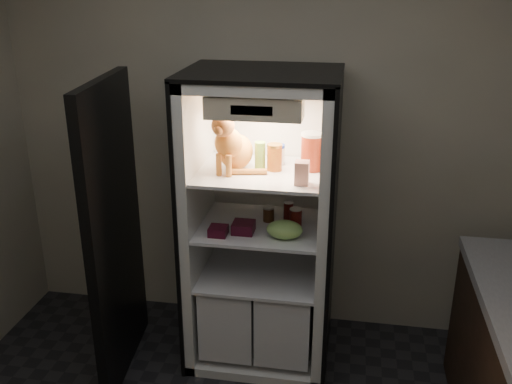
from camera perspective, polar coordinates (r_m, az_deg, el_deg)
room_shell at (r=2.05m, az=-5.58°, el=-1.02°), size 3.60×3.60×3.60m
refrigerator at (r=3.62m, az=0.62°, el=-5.02°), size 0.90×0.72×1.88m
fridge_door at (r=3.52m, az=-13.97°, el=-4.27°), size 0.15×0.87×1.85m
tabby_cat at (r=3.34m, az=-2.38°, el=4.60°), size 0.33×0.39×0.40m
parmesan_shaker at (r=3.38m, az=0.41°, el=3.66°), size 0.06×0.06×0.17m
mayo_tub at (r=3.47m, az=2.17°, el=3.78°), size 0.09×0.09×0.12m
salsa_jar at (r=3.36m, az=1.87°, el=3.50°), size 0.09×0.09×0.16m
pepper_jar at (r=3.37m, az=5.63°, el=4.06°), size 0.13×0.13×0.23m
cream_carton at (r=3.14m, az=4.61°, el=1.92°), size 0.08×0.08×0.13m
soda_can_a at (r=3.57m, az=3.26°, el=-1.87°), size 0.06×0.06×0.11m
soda_can_b at (r=3.43m, az=3.98°, el=-2.68°), size 0.07×0.07×0.13m
soda_can_c at (r=3.41m, az=3.98°, el=-2.76°), size 0.08×0.08×0.14m
condiment_jar at (r=3.53m, az=1.27°, el=-2.19°), size 0.07×0.07×0.10m
grape_bag at (r=3.31m, az=2.87°, el=-3.77°), size 0.21×0.15×0.11m
berry_box_left at (r=3.36m, az=-3.80°, el=-3.90°), size 0.11×0.11×0.05m
berry_box_right at (r=3.39m, az=-1.26°, el=-3.55°), size 0.13×0.13×0.06m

